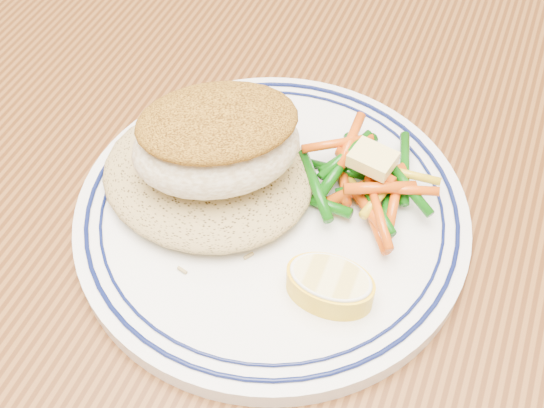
{
  "coord_description": "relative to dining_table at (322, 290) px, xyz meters",
  "views": [
    {
      "loc": [
        0.07,
        -0.28,
        1.13
      ],
      "look_at": [
        -0.04,
        -0.02,
        0.77
      ],
      "focal_mm": 45.0,
      "sensor_mm": 36.0,
      "label": 1
    }
  ],
  "objects": [
    {
      "name": "fish_fillet",
      "position": [
        -0.08,
        -0.02,
        0.16
      ],
      "size": [
        0.14,
        0.13,
        0.06
      ],
      "color": "beige",
      "rests_on": "rice_pilaf"
    },
    {
      "name": "butter_pat",
      "position": [
        0.02,
        0.02,
        0.14
      ],
      "size": [
        0.03,
        0.03,
        0.01
      ],
      "primitive_type": "cube",
      "rotation": [
        0.0,
        0.0,
        -0.2
      ],
      "color": "#F2DF76",
      "rests_on": "vegetable_pile"
    },
    {
      "name": "rice_pilaf",
      "position": [
        -0.09,
        -0.02,
        0.13
      ],
      "size": [
        0.15,
        0.13,
        0.03
      ],
      "primitive_type": "ellipsoid",
      "color": "#9D854E",
      "rests_on": "plate"
    },
    {
      "name": "dining_table",
      "position": [
        0.0,
        0.0,
        0.0
      ],
      "size": [
        1.5,
        0.9,
        0.75
      ],
      "color": "#47250E",
      "rests_on": "ground"
    },
    {
      "name": "vegetable_pile",
      "position": [
        0.02,
        0.02,
        0.13
      ],
      "size": [
        0.11,
        0.11,
        0.03
      ],
      "color": "gold",
      "rests_on": "plate"
    },
    {
      "name": "plate",
      "position": [
        -0.04,
        -0.02,
        0.11
      ],
      "size": [
        0.27,
        0.27,
        0.02
      ],
      "color": "silver",
      "rests_on": "dining_table"
    },
    {
      "name": "lemon_wedge",
      "position": [
        0.02,
        -0.07,
        0.12
      ],
      "size": [
        0.06,
        0.05,
        0.02
      ],
      "color": "yellow",
      "rests_on": "plate"
    }
  ]
}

